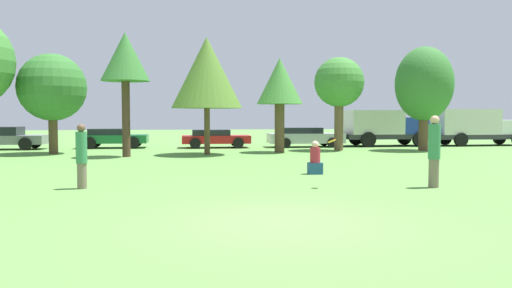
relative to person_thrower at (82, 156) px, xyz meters
name	(u,v)px	position (x,y,z in m)	size (l,w,h in m)	color
ground_plane	(279,222)	(4.39, -4.81, -0.88)	(120.00, 120.00, 0.00)	#5B8E42
person_thrower	(82,156)	(0.00, 0.00, 0.00)	(0.29, 0.29, 1.71)	#726651
person_catcher	(434,151)	(9.31, -1.11, 0.12)	(0.32, 0.32, 1.93)	#726651
frisbee	(332,141)	(6.58, -0.76, 0.37)	(0.25, 0.23, 0.15)	orange
bystander_sitting	(315,160)	(6.96, 2.38, -0.43)	(0.45, 0.38, 1.10)	navy
tree_1	(52,88)	(-3.85, 12.76, 2.44)	(3.36, 3.36, 5.02)	brown
tree_2	(125,59)	(0.00, 10.37, 3.66)	(2.25, 2.25, 5.78)	#473323
tree_3	(207,73)	(3.80, 11.13, 3.14)	(3.47, 3.47, 5.77)	brown
tree_4	(280,83)	(7.62, 12.18, 2.73)	(2.39, 2.39, 4.92)	brown
tree_5	(339,84)	(11.14, 13.15, 2.81)	(2.73, 2.73, 5.13)	brown
tree_6	(424,85)	(15.73, 12.42, 2.75)	(3.14, 3.14, 5.69)	brown
parked_car_grey	(2,137)	(-7.58, 16.58, -0.18)	(4.60, 2.03, 1.29)	slate
parked_car_green	(113,137)	(-1.54, 17.10, -0.24)	(3.95, 2.08, 1.15)	#196633
parked_car_red	(215,138)	(4.49, 16.46, -0.29)	(4.06, 2.02, 1.09)	red
parked_car_silver	(304,137)	(9.98, 16.39, -0.24)	(4.59, 2.01, 1.19)	#B2B2B7
delivery_truck_blue	(383,126)	(15.14, 16.71, 0.38)	(5.34, 2.56, 2.25)	#2D2D33
delivery_truck_white	(475,126)	(21.22, 16.37, 0.38)	(6.22, 2.27, 2.33)	#2D2D33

